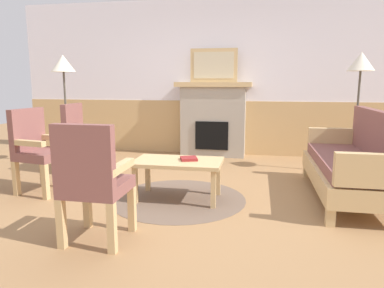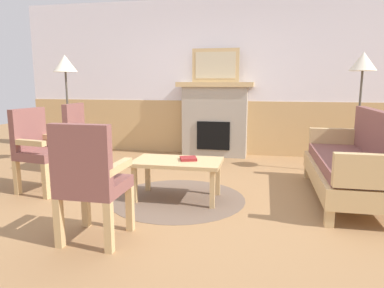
{
  "view_description": "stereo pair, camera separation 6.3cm",
  "coord_description": "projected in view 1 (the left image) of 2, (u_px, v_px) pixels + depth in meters",
  "views": [
    {
      "loc": [
        0.77,
        -3.75,
        1.29
      ],
      "look_at": [
        0.0,
        0.35,
        0.55
      ],
      "focal_mm": 33.12,
      "sensor_mm": 36.0,
      "label": 1
    },
    {
      "loc": [
        0.83,
        -3.74,
        1.29
      ],
      "look_at": [
        0.0,
        0.35,
        0.55
      ],
      "focal_mm": 33.12,
      "sensor_mm": 36.0,
      "label": 2
    }
  ],
  "objects": [
    {
      "name": "book_on_table",
      "position": [
        189.0,
        159.0,
        3.87
      ],
      "size": [
        0.22,
        0.22,
        0.03
      ],
      "primitive_type": "cube",
      "rotation": [
        0.0,
        0.0,
        0.33
      ],
      "color": "maroon",
      "rests_on": "coffee_table"
    },
    {
      "name": "fireplace",
      "position": [
        213.0,
        119.0,
        6.15
      ],
      "size": [
        1.3,
        0.44,
        1.28
      ],
      "color": "#A39989",
      "rests_on": "ground_plane"
    },
    {
      "name": "armchair_by_window_left",
      "position": [
        37.0,
        147.0,
        4.12
      ],
      "size": [
        0.55,
        0.55,
        0.98
      ],
      "color": "tan",
      "rests_on": "ground_plane"
    },
    {
      "name": "wall_back",
      "position": [
        215.0,
        80.0,
        6.28
      ],
      "size": [
        7.2,
        0.14,
        2.7
      ],
      "color": "white",
      "rests_on": "ground_plane"
    },
    {
      "name": "couch",
      "position": [
        351.0,
        164.0,
        3.89
      ],
      "size": [
        0.7,
        1.8,
        0.98
      ],
      "color": "tan",
      "rests_on": "ground_plane"
    },
    {
      "name": "floor_lamp_by_chairs",
      "position": [
        63.0,
        70.0,
        5.29
      ],
      "size": [
        0.36,
        0.36,
        1.68
      ],
      "color": "#332D28",
      "rests_on": "ground_plane"
    },
    {
      "name": "round_rug",
      "position": [
        178.0,
        198.0,
        3.94
      ],
      "size": [
        1.5,
        1.5,
        0.01
      ],
      "primitive_type": "cylinder",
      "color": "brown",
      "rests_on": "ground_plane"
    },
    {
      "name": "armchair_near_fireplace",
      "position": [
        82.0,
        135.0,
        5.02
      ],
      "size": [
        0.49,
        0.49,
        0.98
      ],
      "color": "tan",
      "rests_on": "ground_plane"
    },
    {
      "name": "floor_lamp_by_couch",
      "position": [
        361.0,
        69.0,
        4.79
      ],
      "size": [
        0.36,
        0.36,
        1.68
      ],
      "color": "#332D28",
      "rests_on": "ground_plane"
    },
    {
      "name": "armchair_front_left",
      "position": [
        92.0,
        178.0,
        2.78
      ],
      "size": [
        0.49,
        0.49,
        0.98
      ],
      "color": "tan",
      "rests_on": "ground_plane"
    },
    {
      "name": "coffee_table",
      "position": [
        178.0,
        165.0,
        3.87
      ],
      "size": [
        0.96,
        0.56,
        0.44
      ],
      "color": "tan",
      "rests_on": "ground_plane"
    },
    {
      "name": "framed_picture",
      "position": [
        214.0,
        65.0,
        5.99
      ],
      "size": [
        0.8,
        0.04,
        0.56
      ],
      "color": "tan",
      "rests_on": "fireplace"
    },
    {
      "name": "ground_plane",
      "position": [
        186.0,
        197.0,
        3.99
      ],
      "size": [
        14.0,
        14.0,
        0.0
      ],
      "primitive_type": "plane",
      "color": "#997047"
    }
  ]
}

